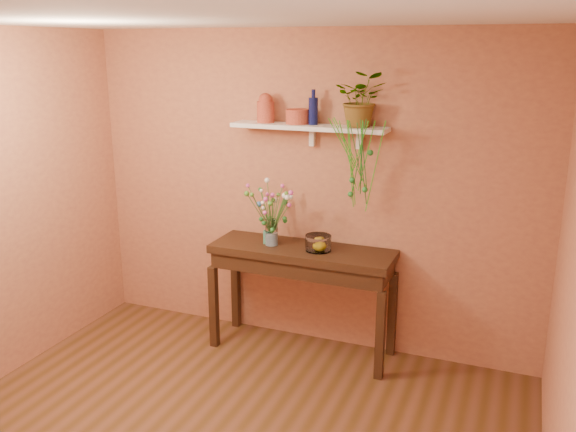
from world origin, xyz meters
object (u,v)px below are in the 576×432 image
Objects in this scene: bouquet at (273,203)px; spider_plant at (361,99)px; blue_bottle at (313,110)px; glass_bowl at (318,243)px; sideboard at (302,263)px; glass_vase at (272,234)px; terracotta_jug at (266,108)px.

spider_plant is at bearing 16.05° from bouquet.
glass_bowl is at bearing -56.17° from blue_bottle.
glass_vase reaches higher than sideboard.
glass_bowl is (0.41, 0.01, -0.03)m from glass_vase.
blue_bottle is (0.41, 0.01, -0.00)m from terracotta_jug.
sideboard is at bearing 174.90° from glass_bowl.
bouquet is (0.02, -0.00, 0.27)m from glass_vase.
spider_plant is at bearing 21.54° from sideboard.
bouquet is 2.10× the size of glass_bowl.
spider_plant reaches higher than glass_vase.
sideboard is 0.35m from glass_vase.
sideboard is 3.57× the size of spider_plant.
terracotta_jug is at bearing 163.15° from glass_bowl.
sideboard is at bearing -20.94° from terracotta_jug.
spider_plant is 1.95× the size of glass_vase.
blue_bottle reaches higher than bouquet.
terracotta_jug is at bearing 159.06° from sideboard.
terracotta_jug is 1.20m from glass_bowl.
spider_plant is (0.39, 0.01, 0.10)m from blue_bottle.
sideboard is at bearing 4.72° from glass_vase.
glass_vase is (-0.69, -0.19, -1.13)m from spider_plant.
blue_bottle reaches higher than glass_bowl.
terracotta_jug is 0.56× the size of spider_plant.
blue_bottle is 1.08m from glass_vase.
bouquet is at bearing -15.08° from glass_vase.
blue_bottle is at bearing 80.40° from sideboard.
blue_bottle is at bearing 31.93° from glass_vase.
blue_bottle is 1.08m from glass_bowl.
blue_bottle is 0.41m from spider_plant.
sideboard is 5.48× the size of blue_bottle.
blue_bottle reaches higher than terracotta_jug.
spider_plant is (0.81, 0.02, 0.10)m from terracotta_jug.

